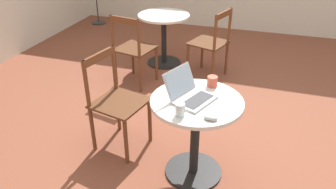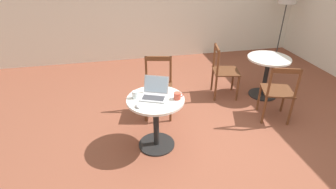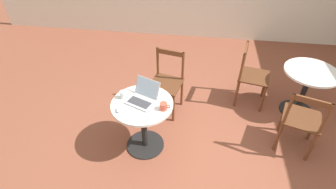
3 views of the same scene
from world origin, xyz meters
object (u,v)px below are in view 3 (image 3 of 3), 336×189
at_px(cafe_table_mid, 307,83).
at_px(drinking_glass, 123,95).
at_px(laptop, 143,97).
at_px(mug, 164,106).
at_px(chair_mid_front, 301,121).
at_px(cafe_table_near, 143,116).
at_px(chair_mid_left, 251,76).
at_px(mouse, 119,109).
at_px(chair_near_back, 167,83).

bearing_deg(cafe_table_mid, drinking_glass, -159.09).
relative_size(laptop, mug, 3.33).
distance_m(chair_mid_front, laptop, 1.89).
bearing_deg(laptop, cafe_table_near, -88.54).
bearing_deg(cafe_table_mid, chair_mid_left, 168.14).
height_order(chair_mid_front, drinking_glass, chair_mid_front).
bearing_deg(chair_mid_front, mouse, -169.41).
bearing_deg(chair_mid_front, chair_mid_left, 119.51).
bearing_deg(cafe_table_near, chair_mid_front, 7.18).
xyz_separation_m(cafe_table_mid, drinking_glass, (-2.32, -0.89, 0.25)).
height_order(laptop, mug, laptop).
bearing_deg(mouse, chair_mid_front, 10.59).
relative_size(chair_near_back, drinking_glass, 9.75).
height_order(cafe_table_near, laptop, laptop).
distance_m(chair_mid_left, laptop, 1.75).
xyz_separation_m(chair_mid_front, drinking_glass, (-2.09, -0.17, 0.30)).
bearing_deg(chair_mid_left, mug, -133.37).
bearing_deg(mug, chair_near_back, 96.07).
bearing_deg(chair_mid_left, cafe_table_near, -141.08).
distance_m(mouse, drinking_glass, 0.22).
bearing_deg(chair_mid_left, chair_mid_front, -60.49).
bearing_deg(cafe_table_mid, chair_mid_front, -108.28).
bearing_deg(drinking_glass, cafe_table_near, -13.99).
distance_m(chair_mid_front, mug, 1.65).
bearing_deg(mug, drinking_glass, 165.30).
height_order(chair_near_back, chair_mid_left, same).
relative_size(mug, drinking_glass, 1.29).
height_order(cafe_table_mid, mug, mug).
distance_m(cafe_table_mid, chair_mid_front, 0.75).
distance_m(cafe_table_near, laptop, 0.25).
height_order(mug, drinking_glass, drinking_glass).
xyz_separation_m(laptop, mouse, (-0.22, -0.20, -0.03)).
bearing_deg(chair_near_back, mouse, -113.23).
height_order(chair_mid_front, mug, chair_mid_front).
bearing_deg(mouse, chair_mid_left, 38.32).
relative_size(chair_near_back, laptop, 2.26).
bearing_deg(cafe_table_near, laptop, 91.46).
distance_m(laptop, mug, 0.28).
bearing_deg(cafe_table_mid, mug, -150.94).
relative_size(mouse, drinking_glass, 1.08).
bearing_deg(drinking_glass, chair_near_back, 60.05).
height_order(cafe_table_mid, laptop, laptop).
relative_size(cafe_table_mid, mug, 5.96).
relative_size(chair_mid_left, laptop, 2.26).
xyz_separation_m(cafe_table_mid, laptop, (-2.09, -0.90, 0.25)).
xyz_separation_m(cafe_table_near, laptop, (-0.00, 0.05, 0.25)).
distance_m(chair_near_back, mouse, 1.03).
distance_m(cafe_table_mid, mouse, 2.57).
xyz_separation_m(mouse, mug, (0.48, 0.08, 0.03)).
bearing_deg(laptop, chair_mid_front, 5.72).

